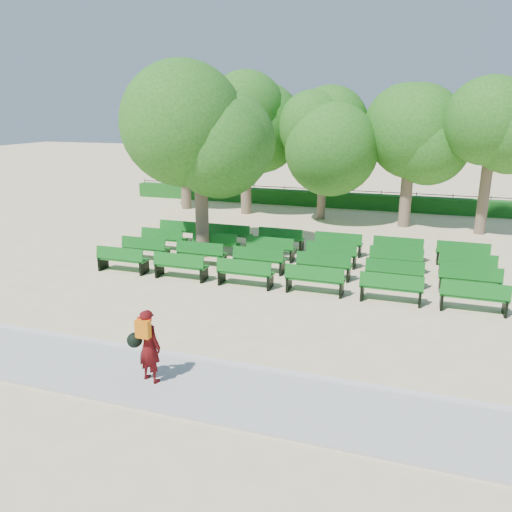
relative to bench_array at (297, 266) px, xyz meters
The scene contains 9 objects.
ground 1.76m from the bench_array, 124.11° to the right, with size 120.00×120.00×0.00m, color beige.
paving 8.91m from the bench_array, 96.36° to the right, with size 30.00×2.20×0.06m, color #AEAFAA.
curb 7.77m from the bench_array, 97.30° to the right, with size 30.00×0.12×0.10m, color silver.
hedge 12.59m from the bench_array, 94.50° to the left, with size 26.00×0.70×0.90m, color #175B1A.
fence 12.98m from the bench_array, 94.36° to the left, with size 26.00×0.10×1.02m, color black, non-canonical shape.
tree_line 8.60m from the bench_array, 96.59° to the left, with size 21.80×6.80×7.04m, color #29691C, non-canonical shape.
bench_array is the anchor object (origin of this frame).
tree_among 5.88m from the bench_array, behind, with size 4.94×4.94×6.61m.
person 9.07m from the bench_array, 97.12° to the right, with size 0.82×0.55×1.66m.
Camera 1 is at (5.11, -16.01, 5.78)m, focal length 35.00 mm.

